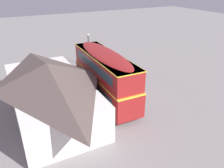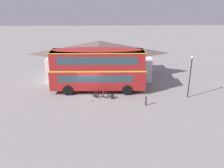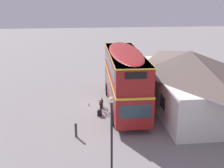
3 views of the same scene
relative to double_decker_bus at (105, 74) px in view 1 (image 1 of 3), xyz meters
The scene contains 8 objects.
ground_plane 2.99m from the double_decker_bus, 130.15° to the right, with size 120.00×120.00×0.00m, color gray.
double_decker_bus is the anchor object (origin of this frame).
touring_bicycle 2.99m from the double_decker_bus, 83.11° to the right, with size 1.72×0.51×0.99m.
backpack_on_ground 3.52m from the double_decker_bus, 56.13° to the right, with size 0.36×0.36×0.51m.
water_bottle_blue_sports 3.91m from the double_decker_bus, 102.06° to the right, with size 0.07×0.07×0.23m.
pub_building 5.26m from the double_decker_bus, 89.10° to the left, with size 12.96×6.52×4.61m.
street_lamp 9.53m from the double_decker_bus, 12.72° to the right, with size 0.28×0.28×4.40m.
kerb_bollard 6.42m from the double_decker_bus, 40.18° to the right, with size 0.16×0.16×0.97m.
Camera 1 is at (-16.72, 9.50, 10.92)m, focal length 35.86 mm.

